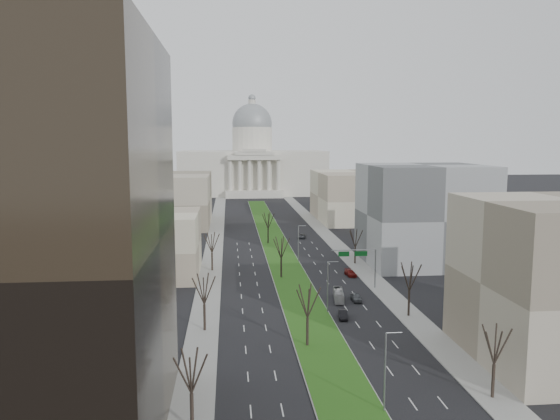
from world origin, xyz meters
TOP-DOWN VIEW (x-y plane):
  - ground at (0.00, 120.00)m, footprint 600.00×600.00m
  - median at (0.00, 118.99)m, footprint 8.00×222.03m
  - sidewalk_left at (-17.50, 95.00)m, footprint 5.00×330.00m
  - sidewalk_right at (17.50, 95.00)m, footprint 5.00×330.00m
  - capitol at (0.00, 269.59)m, footprint 80.00×46.00m
  - building_beige_left at (-33.00, 85.00)m, footprint 26.00×22.00m
  - building_grey_right at (34.00, 92.00)m, footprint 28.00×26.00m
  - building_far_left at (-35.00, 160.00)m, footprint 30.00×40.00m
  - building_far_right at (35.00, 165.00)m, footprint 30.00×40.00m
  - tree_left_near at (-17.20, 18.00)m, footprint 5.10×5.10m
  - tree_left_mid at (-17.20, 48.00)m, footprint 5.40×5.40m
  - tree_left_far at (-17.20, 88.00)m, footprint 5.28×5.28m
  - tree_right_near at (17.20, 22.00)m, footprint 5.16×5.16m
  - tree_right_mid at (17.20, 52.00)m, footprint 5.52×5.52m
  - tree_right_far at (17.20, 92.00)m, footprint 5.04×5.04m
  - tree_median_a at (-2.00, 40.00)m, footprint 5.40×5.40m
  - tree_median_b at (-2.00, 80.00)m, footprint 5.40×5.40m
  - tree_median_c at (-2.00, 120.00)m, footprint 5.40×5.40m
  - streetlamp_median_a at (3.76, 20.00)m, footprint 1.90×0.20m
  - streetlamp_median_b at (3.76, 55.00)m, footprint 1.90×0.20m
  - streetlamp_median_c at (3.76, 95.00)m, footprint 1.90×0.20m
  - mast_arm_signs at (13.49, 70.03)m, footprint 9.12×0.24m
  - car_grey_near at (10.33, 61.60)m, footprint 1.66×4.10m
  - car_black at (5.81, 52.00)m, footprint 1.99×4.23m
  - car_red at (13.48, 80.42)m, footprint 2.28×4.68m
  - car_grey_far at (8.97, 128.22)m, footprint 2.98×5.09m
  - box_van at (7.16, 62.33)m, footprint 2.67×7.36m

SIDE VIEW (x-z plane):
  - ground at x=0.00m, z-range 0.00..0.00m
  - sidewalk_left at x=-17.50m, z-range 0.00..0.15m
  - sidewalk_right at x=17.50m, z-range 0.00..0.15m
  - median at x=0.00m, z-range 0.00..0.20m
  - car_red at x=13.48m, z-range 0.00..1.31m
  - car_grey_far at x=8.97m, z-range 0.00..1.33m
  - car_black at x=5.81m, z-range 0.00..1.34m
  - car_grey_near at x=10.33m, z-range 0.00..1.40m
  - box_van at x=7.16m, z-range 0.00..2.01m
  - streetlamp_median_a at x=3.76m, z-range 0.23..9.39m
  - streetlamp_median_b at x=3.76m, z-range 0.23..9.39m
  - streetlamp_median_c at x=3.76m, z-range 0.23..9.39m
  - mast_arm_signs at x=13.49m, z-range 2.06..10.15m
  - tree_right_far at x=17.20m, z-range 1.99..11.07m
  - tree_left_near at x=-17.20m, z-range 2.02..11.20m
  - tree_right_near at x=17.20m, z-range 2.04..11.33m
  - tree_left_far at x=-17.20m, z-range 2.09..11.59m
  - tree_left_mid at x=-17.20m, z-range 2.14..11.86m
  - tree_median_a at x=-2.00m, z-range 2.14..11.86m
  - tree_median_b at x=-2.00m, z-range 2.14..11.86m
  - tree_median_c at x=-2.00m, z-range 2.14..11.86m
  - building_beige_left at x=-33.00m, z-range 0.00..14.00m
  - tree_right_mid at x=17.20m, z-range 2.19..12.12m
  - building_far_left at x=-35.00m, z-range 0.00..18.00m
  - building_far_right at x=35.00m, z-range 0.00..18.00m
  - building_grey_right at x=34.00m, z-range 0.00..24.00m
  - capitol at x=0.00m, z-range -11.19..43.81m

